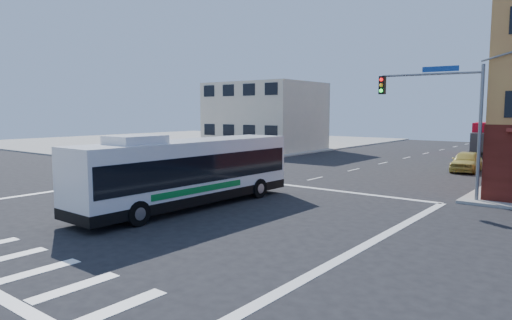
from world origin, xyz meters
The scene contains 7 objects.
ground centered at (0.00, 0.00, 0.00)m, with size 120.00×120.00×0.00m, color black.
sidewalk_nw centered at (-35.00, 35.00, 0.07)m, with size 50.00×50.00×0.15m, color gray.
building_west centered at (-17.02, 29.98, 4.01)m, with size 12.06×10.06×8.00m.
signal_mast_ne centered at (9.08, 10.62, 4.98)m, with size 7.91×1.13×8.07m.
transit_bus centered at (-0.08, 1.06, 1.77)m, with size 2.95×12.31×3.63m.
box_truck centered at (5.73, 38.01, 1.68)m, with size 3.17×7.90×3.46m.
parked_car centered at (7.32, 23.50, 0.79)m, with size 1.87×4.66×1.59m, color #C3B54F.
Camera 1 is at (15.98, -14.26, 4.67)m, focal length 32.00 mm.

